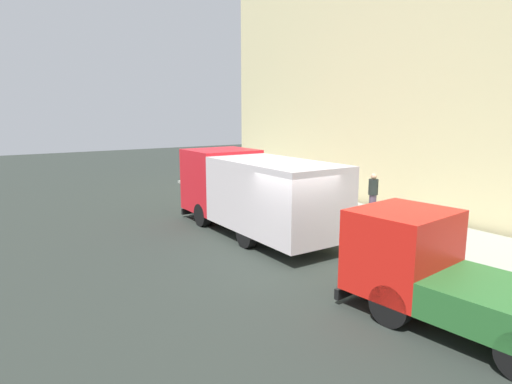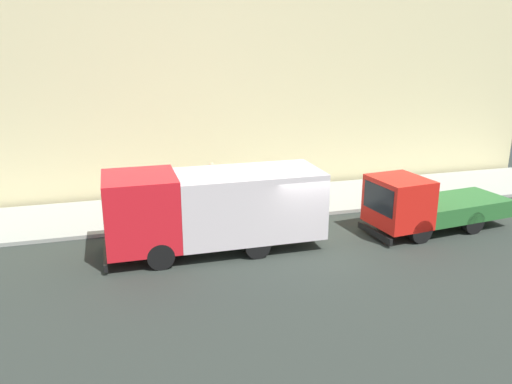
{
  "view_description": "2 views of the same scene",
  "coord_description": "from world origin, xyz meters",
  "views": [
    {
      "loc": [
        -7.38,
        -9.3,
        4.24
      ],
      "look_at": [
        0.78,
        3.05,
        1.51
      ],
      "focal_mm": 30.57,
      "sensor_mm": 36.0,
      "label": 1
    },
    {
      "loc": [
        -15.24,
        6.26,
        6.88
      ],
      "look_at": [
        1.48,
        1.47,
        1.72
      ],
      "focal_mm": 35.7,
      "sensor_mm": 36.0,
      "label": 2
    }
  ],
  "objects": [
    {
      "name": "traffic_cone_orange",
      "position": [
        3.81,
        6.0,
        0.47
      ],
      "size": [
        0.45,
        0.45,
        0.65
      ],
      "primitive_type": "cone",
      "color": "orange",
      "rests_on": "sidewalk"
    },
    {
      "name": "sidewalk",
      "position": [
        5.15,
        0.0,
        0.07
      ],
      "size": [
        4.3,
        30.0,
        0.14
      ],
      "primitive_type": "cube",
      "color": "#989B92",
      "rests_on": "ground"
    },
    {
      "name": "building_facade",
      "position": [
        7.8,
        0.0,
        6.12
      ],
      "size": [
        0.5,
        30.0,
        12.24
      ],
      "primitive_type": "cube",
      "color": "beige",
      "rests_on": "ground"
    },
    {
      "name": "pedestrian_standing",
      "position": [
        3.55,
        4.21,
        1.02
      ],
      "size": [
        0.52,
        0.52,
        1.68
      ],
      "rotation": [
        0.0,
        0.0,
        0.46
      ],
      "color": "#574647",
      "rests_on": "sidewalk"
    },
    {
      "name": "ground",
      "position": [
        0.0,
        0.0,
        0.0
      ],
      "size": [
        80.0,
        80.0,
        0.0
      ],
      "primitive_type": "plane",
      "color": "#282F2A"
    },
    {
      "name": "small_flatbed_truck",
      "position": [
        0.34,
        -4.76,
        1.03
      ],
      "size": [
        2.66,
        5.87,
        2.19
      ],
      "rotation": [
        0.0,
        0.0,
        0.11
      ],
      "color": "red",
      "rests_on": "ground"
    },
    {
      "name": "large_utility_truck",
      "position": [
        0.78,
        3.16,
        1.55
      ],
      "size": [
        2.5,
        7.35,
        2.8
      ],
      "rotation": [
        0.0,
        0.0,
        -0.0
      ],
      "color": "red",
      "rests_on": "ground"
    },
    {
      "name": "pedestrian_walking",
      "position": [
        5.76,
        2.22,
        1.06
      ],
      "size": [
        0.43,
        0.43,
        1.74
      ],
      "rotation": [
        0.0,
        0.0,
        3.3
      ],
      "color": "#4D3D51",
      "rests_on": "sidewalk"
    }
  ]
}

